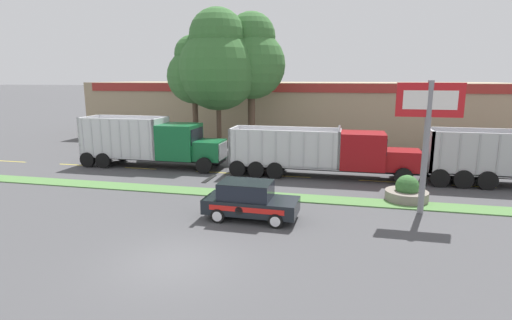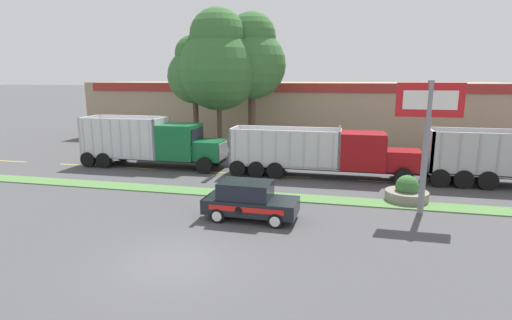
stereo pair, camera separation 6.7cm
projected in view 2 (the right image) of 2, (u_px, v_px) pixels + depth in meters
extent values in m
plane|color=#474749|center=(172.00, 262.00, 13.90)|extent=(600.00, 600.00, 0.00)
cube|color=#517F42|center=(237.00, 194.00, 21.95)|extent=(120.00, 1.40, 0.06)
cube|color=yellow|center=(13.00, 161.00, 30.64)|extent=(2.40, 0.14, 0.01)
cube|color=yellow|center=(74.00, 165.00, 29.46)|extent=(2.40, 0.14, 0.01)
cube|color=yellow|center=(141.00, 168.00, 28.28)|extent=(2.40, 0.14, 0.01)
cube|color=yellow|center=(213.00, 172.00, 27.09)|extent=(2.40, 0.14, 0.01)
cube|color=yellow|center=(292.00, 177.00, 25.91)|extent=(2.40, 0.14, 0.01)
cube|color=yellow|center=(379.00, 181.00, 24.73)|extent=(2.40, 0.14, 0.01)
cube|color=yellow|center=(474.00, 186.00, 23.55)|extent=(2.40, 0.14, 0.01)
cube|color=black|center=(155.00, 158.00, 28.78)|extent=(10.33, 1.42, 0.18)
cube|color=#146033|center=(210.00, 150.00, 27.70)|extent=(1.86, 2.12, 1.32)
cube|color=#B7B7BC|center=(223.00, 150.00, 27.49)|extent=(0.06, 1.81, 1.12)
cube|color=#146033|center=(180.00, 141.00, 28.08)|extent=(2.60, 2.59, 2.40)
cube|color=black|center=(197.00, 136.00, 27.70)|extent=(0.04, 2.20, 1.08)
cylinder|color=silver|center=(156.00, 132.00, 27.44)|extent=(0.14, 0.14, 1.45)
cube|color=silver|center=(127.00, 154.00, 29.24)|extent=(5.87, 2.59, 0.12)
cube|color=silver|center=(162.00, 137.00, 28.33)|extent=(0.16, 2.59, 2.75)
cube|color=silver|center=(91.00, 135.00, 29.58)|extent=(0.16, 2.59, 2.75)
cube|color=silver|center=(116.00, 138.00, 27.80)|extent=(5.87, 0.16, 2.75)
cube|color=silver|center=(134.00, 134.00, 30.12)|extent=(5.87, 0.16, 2.75)
cube|color=#BCBCC1|center=(83.00, 137.00, 28.27)|extent=(0.10, 0.04, 2.62)
cube|color=#BCBCC1|center=(92.00, 138.00, 28.11)|extent=(0.10, 0.04, 2.62)
cube|color=#BCBCC1|center=(101.00, 138.00, 27.95)|extent=(0.10, 0.04, 2.62)
cube|color=#BCBCC1|center=(111.00, 138.00, 27.78)|extent=(0.10, 0.04, 2.62)
cube|color=#BCBCC1|center=(120.00, 139.00, 27.62)|extent=(0.10, 0.04, 2.62)
cube|color=#BCBCC1|center=(130.00, 139.00, 27.46)|extent=(0.10, 0.04, 2.62)
cube|color=#BCBCC1|center=(139.00, 139.00, 27.30)|extent=(0.10, 0.04, 2.62)
cube|color=#BCBCC1|center=(149.00, 140.00, 27.14)|extent=(0.10, 0.04, 2.62)
cylinder|color=black|center=(204.00, 166.00, 26.65)|extent=(1.08, 0.30, 1.08)
cylinder|color=black|center=(216.00, 158.00, 29.08)|extent=(1.08, 0.30, 1.08)
cylinder|color=black|center=(88.00, 160.00, 28.58)|extent=(1.08, 0.30, 1.08)
cylinder|color=black|center=(109.00, 153.00, 31.01)|extent=(1.08, 0.30, 1.08)
cylinder|color=black|center=(104.00, 160.00, 28.30)|extent=(1.08, 0.30, 1.08)
cylinder|color=black|center=(123.00, 154.00, 30.74)|extent=(1.08, 0.30, 1.08)
cube|color=#ADADB2|center=(479.00, 172.00, 23.91)|extent=(6.05, 2.56, 0.12)
cube|color=#ADADB2|center=(429.00, 149.00, 24.30)|extent=(0.16, 2.56, 2.48)
cube|color=#ADADB2|center=(488.00, 155.00, 22.52)|extent=(6.05, 0.16, 2.48)
cube|color=#ADADB2|center=(476.00, 148.00, 24.80)|extent=(6.05, 0.16, 2.48)
cube|color=#99999E|center=(441.00, 153.00, 22.97)|extent=(0.10, 0.04, 2.35)
cube|color=#99999E|center=(460.00, 154.00, 22.75)|extent=(0.10, 0.04, 2.35)
cube|color=#99999E|center=(479.00, 155.00, 22.53)|extent=(0.10, 0.04, 2.35)
cube|color=#99999E|center=(499.00, 156.00, 22.31)|extent=(0.10, 0.04, 2.35)
cylinder|color=black|center=(440.00, 178.00, 23.29)|extent=(1.09, 0.30, 1.09)
cylinder|color=black|center=(432.00, 169.00, 25.69)|extent=(1.09, 0.30, 1.09)
cylinder|color=black|center=(464.00, 179.00, 23.01)|extent=(1.09, 0.30, 1.09)
cylinder|color=black|center=(453.00, 170.00, 25.41)|extent=(1.09, 0.30, 1.09)
cylinder|color=black|center=(488.00, 181.00, 22.73)|extent=(1.09, 0.30, 1.09)
cylinder|color=black|center=(475.00, 171.00, 25.13)|extent=(1.09, 0.30, 1.09)
cube|color=black|center=(322.00, 167.00, 25.78)|extent=(11.89, 1.29, 0.18)
cube|color=maroon|center=(402.00, 160.00, 24.56)|extent=(2.13, 1.93, 1.24)
cube|color=#B7B7BC|center=(421.00, 161.00, 24.33)|extent=(0.06, 1.65, 1.05)
cube|color=maroon|center=(363.00, 150.00, 24.99)|extent=(2.69, 2.35, 2.26)
cube|color=black|center=(386.00, 145.00, 24.61)|extent=(0.04, 2.00, 1.02)
cylinder|color=silver|center=(339.00, 139.00, 24.41)|extent=(0.14, 0.14, 1.62)
cube|color=silver|center=(285.00, 163.00, 26.28)|extent=(7.07, 2.35, 0.12)
cube|color=silver|center=(339.00, 148.00, 25.28)|extent=(0.16, 2.35, 2.31)
cube|color=silver|center=(235.00, 144.00, 26.80)|extent=(0.16, 2.35, 2.31)
cube|color=silver|center=(283.00, 149.00, 25.00)|extent=(7.07, 0.16, 2.31)
cube|color=silver|center=(288.00, 143.00, 27.09)|extent=(7.07, 0.16, 2.31)
cube|color=#B2B2B7|center=(235.00, 147.00, 25.58)|extent=(0.10, 0.04, 2.20)
cube|color=#B2B2B7|center=(248.00, 148.00, 25.38)|extent=(0.10, 0.04, 2.20)
cube|color=#B2B2B7|center=(262.00, 148.00, 25.19)|extent=(0.10, 0.04, 2.20)
cube|color=#B2B2B7|center=(276.00, 149.00, 25.00)|extent=(0.10, 0.04, 2.20)
cube|color=#B2B2B7|center=(290.00, 149.00, 24.80)|extent=(0.10, 0.04, 2.20)
cube|color=#B2B2B7|center=(304.00, 150.00, 24.61)|extent=(0.10, 0.04, 2.20)
cube|color=#B2B2B7|center=(318.00, 151.00, 24.42)|extent=(0.10, 0.04, 2.20)
cube|color=#B2B2B7|center=(333.00, 151.00, 24.22)|extent=(0.10, 0.04, 2.20)
cylinder|color=black|center=(404.00, 177.00, 23.62)|extent=(1.06, 0.30, 1.06)
cylinder|color=black|center=(399.00, 169.00, 25.83)|extent=(1.06, 0.30, 1.06)
cylinder|color=black|center=(238.00, 168.00, 25.86)|extent=(1.06, 0.30, 1.06)
cylinder|color=black|center=(246.00, 161.00, 28.07)|extent=(1.06, 0.30, 1.06)
cylinder|color=black|center=(256.00, 169.00, 25.59)|extent=(1.06, 0.30, 1.06)
cylinder|color=black|center=(264.00, 162.00, 27.80)|extent=(1.06, 0.30, 1.06)
cylinder|color=black|center=(275.00, 170.00, 25.32)|extent=(1.06, 0.30, 1.06)
cylinder|color=black|center=(281.00, 163.00, 27.53)|extent=(1.06, 0.30, 1.06)
cube|color=black|center=(251.00, 205.00, 18.06)|extent=(4.26, 1.94, 0.65)
cube|color=black|center=(246.00, 190.00, 17.98)|extent=(2.36, 1.67, 0.71)
cube|color=black|center=(246.00, 182.00, 17.91)|extent=(2.36, 1.67, 0.04)
cube|color=black|center=(209.00, 179.00, 18.33)|extent=(0.24, 1.46, 0.03)
cube|color=red|center=(245.00, 210.00, 17.17)|extent=(3.36, 0.11, 0.23)
cylinder|color=black|center=(238.00, 211.00, 17.26)|extent=(0.36, 0.02, 0.36)
cylinder|color=black|center=(275.00, 221.00, 16.98)|extent=(0.65, 0.22, 0.64)
cylinder|color=silver|center=(275.00, 222.00, 16.88)|extent=(0.45, 0.02, 0.45)
cylinder|color=black|center=(283.00, 208.00, 18.63)|extent=(0.65, 0.22, 0.64)
cylinder|color=silver|center=(283.00, 208.00, 18.73)|extent=(0.45, 0.02, 0.45)
cylinder|color=black|center=(217.00, 216.00, 17.62)|extent=(0.65, 0.22, 0.64)
cylinder|color=silver|center=(217.00, 217.00, 17.52)|extent=(0.45, 0.02, 0.45)
cylinder|color=black|center=(230.00, 204.00, 19.27)|extent=(0.65, 0.22, 0.64)
cylinder|color=silver|center=(230.00, 203.00, 19.37)|extent=(0.45, 0.02, 0.45)
cylinder|color=gray|center=(426.00, 149.00, 18.30)|extent=(0.28, 0.28, 6.19)
cube|color=red|center=(430.00, 100.00, 17.85)|extent=(2.88, 0.16, 1.54)
cube|color=white|center=(430.00, 100.00, 17.76)|extent=(2.31, 0.02, 0.84)
cylinder|color=gray|center=(406.00, 196.00, 20.74)|extent=(2.17, 2.17, 0.54)
sphere|color=#386B33|center=(407.00, 187.00, 20.64)|extent=(1.19, 1.19, 1.19)
cube|color=#9E896B|center=(292.00, 109.00, 43.54)|extent=(42.47, 12.00, 5.82)
cube|color=maroon|center=(284.00, 88.00, 37.27)|extent=(40.34, 0.10, 0.80)
cylinder|color=brown|center=(252.00, 118.00, 34.66)|extent=(0.64, 0.64, 5.78)
sphere|color=#386B33|center=(252.00, 65.00, 33.75)|extent=(5.78, 5.78, 5.78)
sphere|color=#386B33|center=(252.00, 36.00, 33.28)|extent=(4.04, 4.04, 4.04)
cylinder|color=brown|center=(219.00, 123.00, 33.65)|extent=(0.41, 0.41, 5.10)
sphere|color=#386B33|center=(218.00, 70.00, 32.77)|extent=(6.60, 6.60, 6.60)
sphere|color=#386B33|center=(218.00, 37.00, 32.23)|extent=(4.62, 4.62, 4.62)
cylinder|color=brown|center=(196.00, 122.00, 34.38)|extent=(0.48, 0.48, 5.15)
sphere|color=#386B33|center=(195.00, 76.00, 33.61)|extent=(4.55, 4.55, 4.55)
sphere|color=#386B33|center=(194.00, 54.00, 33.24)|extent=(3.18, 3.18, 3.18)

